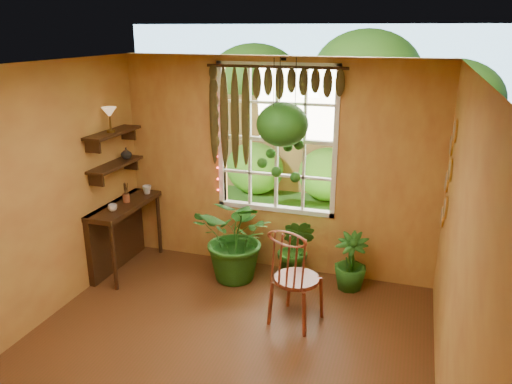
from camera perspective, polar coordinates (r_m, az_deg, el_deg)
floor at (r=4.91m, az=-5.60°, el=-19.62°), size 4.50×4.50×0.00m
ceiling at (r=3.89m, az=-6.85°, el=13.60°), size 4.50×4.50×0.00m
wall_back at (r=6.22m, az=2.27°, el=2.79°), size 4.00×0.00×4.00m
wall_left at (r=5.32m, az=-26.26°, el=-1.86°), size 0.00×4.50×4.50m
wall_right at (r=3.91m, az=21.99°, el=-8.24°), size 0.00×4.50×4.50m
window at (r=6.17m, az=2.39°, el=6.00°), size 1.52×0.10×1.86m
valance_vine at (r=5.98m, az=1.35°, el=11.23°), size 1.70×0.12×1.10m
string_lights at (r=6.32m, az=-4.52°, el=6.71°), size 0.03×0.03×1.54m
wall_plates at (r=5.52m, az=21.09°, el=1.70°), size 0.04×0.32×1.10m
counter_ledge at (r=6.69m, az=-15.38°, el=-3.97°), size 0.40×1.20×0.90m
shelf_lower at (r=6.41m, az=-15.75°, el=3.03°), size 0.25×0.90×0.04m
shelf_upper at (r=6.32m, az=-16.06°, el=6.53°), size 0.25×0.90×0.04m
backyard at (r=10.63m, az=10.45°, el=8.62°), size 14.00×10.00×12.00m
windsor_chair at (r=5.37m, az=4.45°, el=-11.26°), size 0.58×0.60×1.28m
potted_plant_left at (r=6.14m, az=-2.03°, el=-5.24°), size 1.13×1.02×1.12m
potted_plant_mid at (r=6.17m, az=4.56°, el=-6.56°), size 0.55×0.48×0.85m
potted_plant_right at (r=6.12m, az=10.75°, el=-7.83°), size 0.43×0.43×0.71m
hanging_basket at (r=5.81m, az=3.03°, el=7.00°), size 0.60×0.60×1.42m
cup_a at (r=6.27m, az=-16.08°, el=-1.73°), size 0.14×0.14×0.09m
cup_b at (r=6.80m, az=-12.37°, el=0.26°), size 0.12×0.12×0.11m
brush_jar at (r=6.52m, az=-14.67°, el=-0.07°), size 0.09×0.09×0.32m
shelf_vase at (r=6.58m, az=-14.62°, el=4.32°), size 0.18×0.18×0.14m
tiffany_lamp at (r=6.23m, az=-16.42°, el=8.57°), size 0.18×0.18×0.30m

